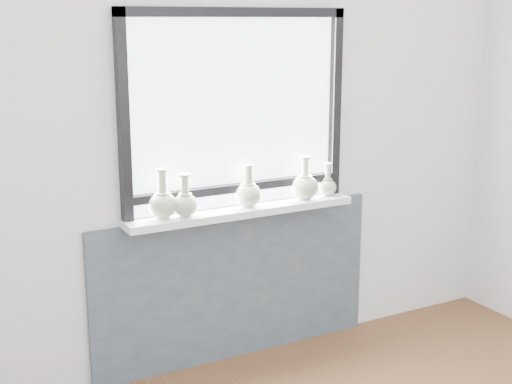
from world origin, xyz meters
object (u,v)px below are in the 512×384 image
vase_b (185,203)px  windowsill (242,211)px  vase_c (248,193)px  vase_d (305,186)px  vase_a (163,202)px  vase_e (327,185)px

vase_b → windowsill: bearing=3.5°
vase_c → vase_d: vase_d is taller
vase_b → vase_d: bearing=1.0°
vase_d → vase_a: bearing=178.9°
vase_b → vase_c: size_ratio=0.97×
vase_e → vase_c: bearing=-179.1°
vase_b → vase_e: 0.90m
vase_e → vase_a: bearing=180.0°
vase_d → vase_e: 0.17m
vase_a → vase_c: (0.49, -0.01, -0.00)m
windowsill → vase_d: 0.41m
vase_a → vase_d: 0.85m
windowsill → vase_e: size_ratio=6.99×
vase_a → vase_c: bearing=-1.0°
windowsill → vase_a: vase_a is taller
windowsill → vase_b: bearing=-176.5°
windowsill → vase_c: vase_c is taller
windowsill → vase_e: vase_e is taller
windowsill → vase_a: 0.46m
vase_e → vase_b: bearing=-178.2°
vase_d → vase_b: bearing=-179.0°
vase_b → vase_c: bearing=3.1°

